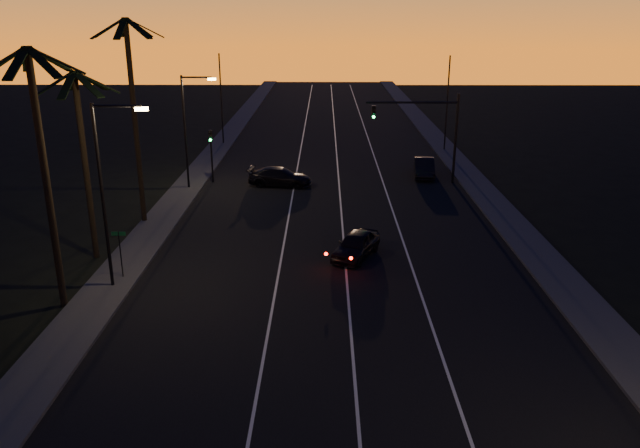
{
  "coord_description": "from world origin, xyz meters",
  "views": [
    {
      "loc": [
        -0.62,
        -7.84,
        12.81
      ],
      "look_at": [
        -0.85,
        20.53,
        3.14
      ],
      "focal_mm": 35.0,
      "sensor_mm": 36.0,
      "label": 1
    }
  ],
  "objects_px": {
    "cross_car": "(280,177)",
    "signal_mast": "(426,122)",
    "right_car": "(424,167)",
    "lead_car": "(356,245)"
  },
  "relations": [
    {
      "from": "lead_car",
      "to": "right_car",
      "type": "distance_m",
      "value": 18.97
    },
    {
      "from": "lead_car",
      "to": "right_car",
      "type": "relative_size",
      "value": 1.04
    },
    {
      "from": "signal_mast",
      "to": "lead_car",
      "type": "height_order",
      "value": "signal_mast"
    },
    {
      "from": "signal_mast",
      "to": "right_car",
      "type": "distance_m",
      "value": 4.52
    },
    {
      "from": "lead_car",
      "to": "cross_car",
      "type": "xyz_separation_m",
      "value": [
        -5.19,
        14.81,
        0.01
      ]
    },
    {
      "from": "cross_car",
      "to": "signal_mast",
      "type": "bearing_deg",
      "value": 5.25
    },
    {
      "from": "signal_mast",
      "to": "cross_car",
      "type": "xyz_separation_m",
      "value": [
        -11.23,
        -1.03,
        -4.06
      ]
    },
    {
      "from": "lead_car",
      "to": "cross_car",
      "type": "distance_m",
      "value": 15.69
    },
    {
      "from": "right_car",
      "to": "cross_car",
      "type": "bearing_deg",
      "value": -165.34
    },
    {
      "from": "lead_car",
      "to": "cross_car",
      "type": "height_order",
      "value": "cross_car"
    }
  ]
}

